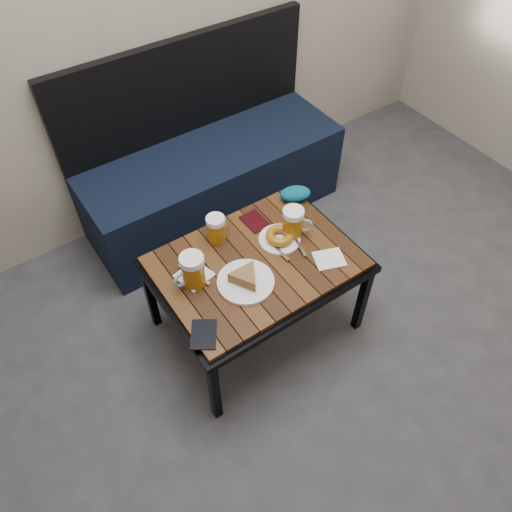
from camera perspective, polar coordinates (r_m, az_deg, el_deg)
ground at (r=2.17m, az=16.08°, el=-25.65°), size 4.00×4.00×0.00m
bench at (r=2.77m, az=-5.18°, el=9.24°), size 1.40×0.50×0.95m
cafe_table at (r=2.09m, az=0.00°, el=-1.29°), size 0.84×0.62×0.47m
beer_mug_left at (r=1.94m, az=-7.28°, el=-1.68°), size 0.14×0.10×0.15m
beer_mug_centre at (r=2.10m, az=-4.53°, el=3.14°), size 0.12×0.10×0.13m
beer_mug_right at (r=2.11m, az=4.30°, el=3.79°), size 0.13×0.12×0.14m
plate_pie at (r=1.96m, az=-1.20°, el=-2.66°), size 0.23×0.23×0.06m
plate_bagel at (r=2.12m, az=2.74°, el=2.15°), size 0.18×0.23×0.05m
napkin_left at (r=2.02m, az=-7.09°, el=-2.21°), size 0.15×0.16×0.01m
napkin_right at (r=2.08m, az=8.36°, el=-0.36°), size 0.15×0.14×0.01m
passport_navy at (r=1.85m, az=-6.01°, el=-8.90°), size 0.15×0.16×0.01m
passport_burgundy at (r=2.21m, az=-0.13°, el=3.99°), size 0.09×0.13×0.01m
knit_pouch at (r=2.30m, az=4.52°, el=7.10°), size 0.17×0.14×0.06m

